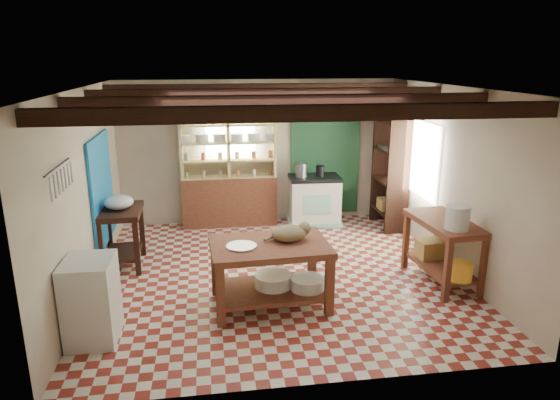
{
  "coord_description": "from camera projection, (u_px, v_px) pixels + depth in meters",
  "views": [
    {
      "loc": [
        -0.92,
        -6.46,
        2.98
      ],
      "look_at": [
        0.08,
        0.3,
        1.01
      ],
      "focal_mm": 32.0,
      "sensor_mm": 36.0,
      "label": 1
    }
  ],
  "objects": [
    {
      "name": "blue_wall_patch",
      "position": [
        102.0,
        190.0,
        7.3
      ],
      "size": [
        0.04,
        1.4,
        1.6
      ],
      "primitive_type": "cube",
      "color": "#176CB1",
      "rests_on": "wall_left"
    },
    {
      "name": "tall_rack",
      "position": [
        390.0,
        173.0,
        8.85
      ],
      "size": [
        0.4,
        0.86,
        2.0
      ],
      "primitive_type": "cube",
      "color": "black",
      "rests_on": "floor"
    },
    {
      "name": "window_back",
      "position": [
        230.0,
        131.0,
        8.91
      ],
      "size": [
        0.9,
        0.02,
        0.8
      ],
      "primitive_type": "cube",
      "color": "beige",
      "rests_on": "wall_back"
    },
    {
      "name": "white_cabinet",
      "position": [
        91.0,
        300.0,
        5.36
      ],
      "size": [
        0.53,
        0.63,
        0.92
      ],
      "primitive_type": "cube",
      "rotation": [
        0.0,
        0.0,
        -0.02
      ],
      "color": "silver",
      "rests_on": "floor"
    },
    {
      "name": "wall_right",
      "position": [
        451.0,
        180.0,
        7.08
      ],
      "size": [
        0.04,
        5.0,
        2.6
      ],
      "primitive_type": "cube",
      "color": "#C3B49D",
      "rests_on": "floor"
    },
    {
      "name": "kettle_left",
      "position": [
        301.0,
        170.0,
        8.97
      ],
      "size": [
        0.22,
        0.22,
        0.24
      ],
      "primitive_type": "cylinder",
      "rotation": [
        0.0,
        0.0,
        -0.04
      ],
      "color": "#A2A1A9",
      "rests_on": "stove"
    },
    {
      "name": "ceiling",
      "position": [
        277.0,
        88.0,
        6.37
      ],
      "size": [
        5.0,
        5.0,
        0.02
      ],
      "primitive_type": "cube",
      "color": "#3F3F43",
      "rests_on": "wall_back"
    },
    {
      "name": "steel_tray",
      "position": [
        241.0,
        246.0,
        5.91
      ],
      "size": [
        0.38,
        0.38,
        0.02
      ],
      "primitive_type": "cylinder",
      "rotation": [
        0.0,
        0.0,
        0.05
      ],
      "color": "#A2A1A9",
      "rests_on": "work_table"
    },
    {
      "name": "prep_table",
      "position": [
        122.0,
        238.0,
        7.27
      ],
      "size": [
        0.61,
        0.88,
        0.88
      ],
      "primitive_type": "cube",
      "rotation": [
        0.0,
        0.0,
        0.02
      ],
      "color": "black",
      "rests_on": "floor"
    },
    {
      "name": "yellow_tub",
      "position": [
        460.0,
        271.0,
        6.36
      ],
      "size": [
        0.33,
        0.33,
        0.23
      ],
      "primitive_type": "cylinder",
      "rotation": [
        0.0,
        0.0,
        0.08
      ],
      "color": "yellow",
      "rests_on": "right_counter"
    },
    {
      "name": "pot_rack",
      "position": [
        332.0,
        105.0,
        8.61
      ],
      "size": [
        0.86,
        0.12,
        0.36
      ],
      "primitive_type": "cube",
      "color": "black",
      "rests_on": "ceiling"
    },
    {
      "name": "window_right",
      "position": [
        421.0,
        159.0,
        8.0
      ],
      "size": [
        0.02,
        1.3,
        1.2
      ],
      "primitive_type": "cube",
      "color": "beige",
      "rests_on": "wall_right"
    },
    {
      "name": "wicker_basket",
      "position": [
        431.0,
        249.0,
        7.06
      ],
      "size": [
        0.39,
        0.32,
        0.26
      ],
      "primitive_type": "cube",
      "rotation": [
        0.0,
        0.0,
        0.08
      ],
      "color": "#AE8846",
      "rests_on": "right_counter"
    },
    {
      "name": "enamel_bowl",
      "position": [
        119.0,
        202.0,
        7.12
      ],
      "size": [
        0.42,
        0.42,
        0.21
      ],
      "primitive_type": "ellipsoid",
      "rotation": [
        0.0,
        0.0,
        0.02
      ],
      "color": "silver",
      "rests_on": "prep_table"
    },
    {
      "name": "kettle_right",
      "position": [
        320.0,
        171.0,
        9.01
      ],
      "size": [
        0.16,
        0.16,
        0.19
      ],
      "primitive_type": "cylinder",
      "rotation": [
        0.0,
        0.0,
        -0.04
      ],
      "color": "black",
      "rests_on": "stove"
    },
    {
      "name": "basin_small",
      "position": [
        307.0,
        283.0,
        6.16
      ],
      "size": [
        0.44,
        0.44,
        0.15
      ],
      "primitive_type": "cylinder",
      "rotation": [
        0.0,
        0.0,
        0.05
      ],
      "color": "silver",
      "rests_on": "work_table"
    },
    {
      "name": "right_counter",
      "position": [
        442.0,
        251.0,
        6.76
      ],
      "size": [
        0.71,
        1.28,
        0.89
      ],
      "primitive_type": "cube",
      "rotation": [
        0.0,
        0.0,
        0.08
      ],
      "color": "brown",
      "rests_on": "floor"
    },
    {
      "name": "stove",
      "position": [
        314.0,
        200.0,
        9.15
      ],
      "size": [
        0.94,
        0.66,
        0.9
      ],
      "primitive_type": "cube",
      "rotation": [
        0.0,
        0.0,
        -0.04
      ],
      "color": "white",
      "rests_on": "floor"
    },
    {
      "name": "ceiling_beams",
      "position": [
        277.0,
        97.0,
        6.4
      ],
      "size": [
        5.0,
        3.8,
        0.15
      ],
      "primitive_type": "cube",
      "color": "black",
      "rests_on": "ceiling"
    },
    {
      "name": "green_wall_patch",
      "position": [
        325.0,
        153.0,
        9.27
      ],
      "size": [
        1.3,
        0.04,
        2.3
      ],
      "primitive_type": "cube",
      "color": "#1C4729",
      "rests_on": "wall_back"
    },
    {
      "name": "wall_front",
      "position": [
        318.0,
        257.0,
        4.35
      ],
      "size": [
        5.0,
        0.04,
        2.6
      ],
      "primitive_type": "cube",
      "color": "#C3B49D",
      "rests_on": "floor"
    },
    {
      "name": "wall_back",
      "position": [
        258.0,
        152.0,
        9.11
      ],
      "size": [
        5.0,
        0.04,
        2.6
      ],
      "primitive_type": "cube",
      "color": "#C3B49D",
      "rests_on": "floor"
    },
    {
      "name": "basin_large",
      "position": [
        273.0,
        280.0,
        6.22
      ],
      "size": [
        0.49,
        0.49,
        0.16
      ],
      "primitive_type": "cylinder",
      "rotation": [
        0.0,
        0.0,
        0.05
      ],
      "color": "silver",
      "rests_on": "work_table"
    },
    {
      "name": "work_table",
      "position": [
        270.0,
        274.0,
        6.14
      ],
      "size": [
        1.47,
        1.02,
        0.81
      ],
      "primitive_type": "cube",
      "rotation": [
        0.0,
        0.0,
        0.05
      ],
      "color": "brown",
      "rests_on": "floor"
    },
    {
      "name": "utensil_rail",
      "position": [
        59.0,
        178.0,
        5.12
      ],
      "size": [
        0.06,
        0.9,
        0.28
      ],
      "primitive_type": "cube",
      "color": "black",
      "rests_on": "wall_left"
    },
    {
      "name": "white_bucket",
      "position": [
        458.0,
        218.0,
        6.25
      ],
      "size": [
        0.33,
        0.33,
        0.3
      ],
      "primitive_type": "cylinder",
      "rotation": [
        0.0,
        0.0,
        0.08
      ],
      "color": "silver",
      "rests_on": "right_counter"
    },
    {
      "name": "floor",
      "position": [
        278.0,
        275.0,
        7.09
      ],
      "size": [
        5.0,
        5.0,
        0.02
      ],
      "primitive_type": "cube",
      "color": "maroon",
      "rests_on": "ground"
    },
    {
      "name": "wall_left",
      "position": [
        84.0,
        193.0,
        6.38
      ],
      "size": [
        0.04,
        5.0,
        2.6
      ],
      "primitive_type": "cube",
      "color": "#C3B49D",
      "rests_on": "floor"
    },
    {
      "name": "cat",
      "position": [
        289.0,
        233.0,
        6.09
      ],
      "size": [
        0.5,
        0.42,
        0.2
      ],
      "primitive_type": "ellipsoid",
      "rotation": [
        0.0,
        0.0,
        0.22
      ],
      "color": "#9A845A",
      "rests_on": "work_table"
    },
    {
      "name": "shelving_unit",
      "position": [
        229.0,
        166.0,
        8.91
      ],
      "size": [
        1.7,
        0.34,
        2.2
      ],
      "primitive_type": "cube",
      "color": "#DCC47F",
      "rests_on": "floor"
    }
  ]
}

